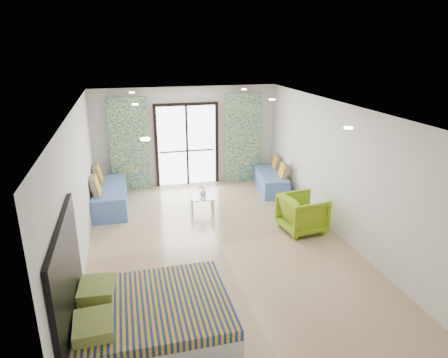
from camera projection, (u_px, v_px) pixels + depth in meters
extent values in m
cube|color=black|center=(186.00, 104.00, 10.62)|extent=(1.76, 0.08, 0.08)
cube|color=black|center=(156.00, 148.00, 10.80)|extent=(0.08, 0.08, 2.20)
cube|color=black|center=(217.00, 144.00, 11.19)|extent=(0.08, 0.08, 2.20)
cube|color=black|center=(187.00, 146.00, 10.99)|extent=(0.05, 0.06, 2.20)
cube|color=#595451|center=(187.00, 151.00, 11.06)|extent=(1.52, 0.03, 0.04)
cube|color=white|center=(129.00, 145.00, 10.45)|extent=(1.00, 0.10, 2.50)
cube|color=white|center=(242.00, 138.00, 11.17)|extent=(1.00, 0.10, 2.50)
cylinder|color=#FFE0B2|center=(145.00, 139.00, 4.92)|extent=(0.12, 0.12, 0.02)
cylinder|color=#FFE0B2|center=(348.00, 128.00, 5.57)|extent=(0.12, 0.12, 0.02)
cylinder|color=#FFE0B2|center=(135.00, 104.00, 7.67)|extent=(0.12, 0.12, 0.02)
cylinder|color=#FFE0B2|center=(272.00, 100.00, 8.32)|extent=(0.12, 0.12, 0.02)
cylinder|color=#FFE0B2|center=(132.00, 92.00, 9.51)|extent=(0.12, 0.12, 0.02)
cylinder|color=#FFE0B2|center=(244.00, 89.00, 10.16)|extent=(0.12, 0.12, 0.02)
cube|color=black|center=(68.00, 280.00, 4.87)|extent=(0.06, 2.10, 1.50)
cube|color=silver|center=(76.00, 235.00, 6.01)|extent=(0.02, 0.10, 0.10)
cube|color=silver|center=(155.00, 324.00, 5.38)|extent=(2.03, 1.62, 0.41)
cube|color=navy|center=(154.00, 307.00, 5.29)|extent=(2.01, 1.65, 0.15)
cube|color=#1A7663|center=(93.00, 325.00, 4.72)|extent=(0.48, 0.58, 0.14)
cube|color=#1A7663|center=(97.00, 289.00, 5.43)|extent=(0.49, 0.59, 0.14)
cube|color=#4A6DB1|center=(111.00, 199.00, 9.62)|extent=(0.78, 1.97, 0.44)
cube|color=#4A6DB1|center=(109.00, 189.00, 9.53)|extent=(0.77, 1.93, 0.11)
cube|color=navy|center=(95.00, 186.00, 8.97)|extent=(0.22, 0.49, 0.45)
cube|color=navy|center=(98.00, 174.00, 9.81)|extent=(0.22, 0.49, 0.45)
cube|color=#4A6DB1|center=(270.00, 182.00, 10.85)|extent=(0.89, 1.78, 0.38)
cube|color=#4A6DB1|center=(271.00, 174.00, 10.77)|extent=(0.87, 1.75, 0.09)
cube|color=navy|center=(283.00, 171.00, 10.35)|extent=(0.25, 0.45, 0.40)
cube|color=navy|center=(276.00, 162.00, 11.10)|extent=(0.25, 0.45, 0.40)
cylinder|color=silver|center=(192.00, 208.00, 9.20)|extent=(0.05, 0.05, 0.36)
cylinder|color=silver|center=(213.00, 207.00, 9.25)|extent=(0.05, 0.05, 0.36)
cylinder|color=silver|center=(191.00, 200.00, 9.66)|extent=(0.05, 0.05, 0.36)
cylinder|color=silver|center=(212.00, 199.00, 9.71)|extent=(0.05, 0.05, 0.36)
cube|color=#8CA59E|center=(202.00, 196.00, 9.40)|extent=(0.63, 0.63, 0.02)
sphere|color=white|center=(204.00, 188.00, 9.34)|extent=(0.06, 0.06, 0.06)
sphere|color=white|center=(202.00, 187.00, 9.37)|extent=(0.06, 0.06, 0.06)
sphere|color=white|center=(200.00, 187.00, 9.31)|extent=(0.06, 0.06, 0.06)
sphere|color=white|center=(202.00, 187.00, 9.27)|extent=(0.06, 0.06, 0.06)
imported|color=white|center=(203.00, 192.00, 9.40)|extent=(0.20, 0.21, 0.17)
imported|color=#7DA114|center=(303.00, 212.00, 8.38)|extent=(0.88, 0.92, 0.86)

